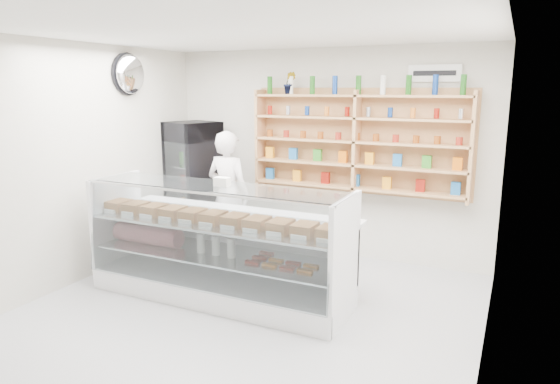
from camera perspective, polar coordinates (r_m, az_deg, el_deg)
The scene contains 8 objects.
room at distance 4.63m, azimuth -5.86°, elevation 0.84°, with size 5.00×5.00×5.00m.
display_counter at distance 5.58m, azimuth -6.90°, elevation -8.44°, with size 2.92×0.87×1.27m.
shop_worker at distance 6.77m, azimuth -5.93°, elevation -0.31°, with size 0.63×0.41×1.73m, color silver.
drinks_cooler at distance 7.40m, azimuth -9.81°, elevation 0.94°, with size 0.81×0.80×1.80m.
wall_shelving at distance 6.53m, azimuth 8.76°, elevation 5.67°, with size 2.84×0.28×1.33m.
potted_plant at distance 6.83m, azimuth 1.10°, elevation 12.35°, with size 0.16×0.13×0.29m, color #1E6626.
security_mirror at distance 6.82m, azimuth -16.72°, elevation 12.78°, with size 0.15×0.50×0.50m, color silver.
wall_sign at distance 6.42m, azimuth 17.25°, elevation 12.84°, with size 0.62×0.03×0.20m, color white.
Camera 1 is at (2.38, -3.87, 2.27)m, focal length 32.00 mm.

